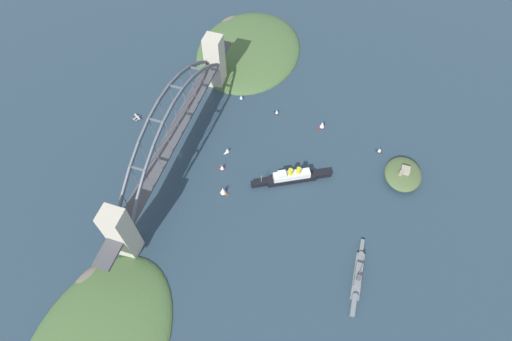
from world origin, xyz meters
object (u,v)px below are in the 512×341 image
object	(u,v)px
seaplane_taxiing_near_bridge	(137,118)
small_boat_6	(227,150)
small_boat_0	(222,167)
small_boat_2	(322,125)
small_boat_3	(277,112)
harbor_arch_bridge	(174,134)
ocean_liner	(292,177)
small_boat_5	(380,150)
naval_cruiser	(358,276)
fort_island_mid_harbor	(403,174)
small_boat_1	(223,191)
small_boat_4	(241,97)

from	to	relation	value
seaplane_taxiing_near_bridge	small_boat_6	xyz separation A→B (m)	(11.88, 106.97, 1.28)
small_boat_0	small_boat_2	world-z (taller)	small_boat_2
small_boat_3	harbor_arch_bridge	bearing A→B (deg)	-43.40
ocean_liner	small_boat_5	size ratio (longest dim) A/B	10.93
naval_cruiser	small_boat_5	distance (m)	135.46
harbor_arch_bridge	fort_island_mid_harbor	size ratio (longest dim) A/B	6.74
fort_island_mid_harbor	small_boat_1	bearing A→B (deg)	-65.98
ocean_liner	small_boat_1	size ratio (longest dim) A/B	6.62
fort_island_mid_harbor	small_boat_2	size ratio (longest dim) A/B	4.15
small_boat_0	small_boat_4	size ratio (longest dim) A/B	1.08
naval_cruiser	seaplane_taxiing_near_bridge	xyz separation A→B (m)	(-100.06, -254.09, -0.96)
naval_cruiser	harbor_arch_bridge	bearing A→B (deg)	-110.31
small_boat_3	small_boat_1	bearing A→B (deg)	-10.27
small_boat_2	seaplane_taxiing_near_bridge	bearing A→B (deg)	-75.71
small_boat_3	small_boat_6	size ratio (longest dim) A/B	0.95
seaplane_taxiing_near_bridge	small_boat_3	world-z (taller)	small_boat_3
fort_island_mid_harbor	small_boat_0	xyz separation A→B (m)	(45.01, -168.52, -1.39)
small_boat_4	small_boat_3	bearing A→B (deg)	79.35
ocean_liner	small_boat_2	bearing A→B (deg)	169.50
harbor_arch_bridge	small_boat_1	distance (m)	70.33
naval_cruiser	seaplane_taxiing_near_bridge	distance (m)	273.09
harbor_arch_bridge	seaplane_taxiing_near_bridge	world-z (taller)	harbor_arch_bridge
small_boat_6	small_boat_1	bearing A→B (deg)	15.42
seaplane_taxiing_near_bridge	small_boat_0	bearing A→B (deg)	73.25
naval_cruiser	small_boat_2	world-z (taller)	naval_cruiser
small_boat_2	naval_cruiser	bearing A→B (deg)	23.22
small_boat_4	small_boat_6	distance (m)	73.45
small_boat_5	naval_cruiser	bearing A→B (deg)	0.76
small_boat_6	ocean_liner	bearing A→B (deg)	80.03
fort_island_mid_harbor	harbor_arch_bridge	bearing A→B (deg)	-79.14
naval_cruiser	ocean_liner	bearing A→B (deg)	-134.51
harbor_arch_bridge	naval_cruiser	xyz separation A→B (m)	(70.93, 191.66, -30.75)
small_boat_3	small_boat_6	world-z (taller)	small_boat_6
harbor_arch_bridge	small_boat_3	distance (m)	116.73
small_boat_4	fort_island_mid_harbor	bearing A→B (deg)	74.95
naval_cruiser	small_boat_3	size ratio (longest dim) A/B	10.49
small_boat_2	harbor_arch_bridge	bearing A→B (deg)	-58.75
small_boat_4	ocean_liner	bearing A→B (deg)	43.35
harbor_arch_bridge	small_boat_3	xyz separation A→B (m)	(-81.85, 77.41, -30.54)
small_boat_2	small_boat_6	bearing A→B (deg)	-54.10
small_boat_2	small_boat_0	bearing A→B (deg)	-44.96
naval_cruiser	small_boat_2	bearing A→B (deg)	-156.78
ocean_liner	small_boat_1	bearing A→B (deg)	-59.22
small_boat_1	small_boat_3	bearing A→B (deg)	169.73
small_boat_4	harbor_arch_bridge	bearing A→B (deg)	-20.82
small_boat_4	small_boat_5	xyz separation A→B (m)	(25.46, 155.64, -0.27)
fort_island_mid_harbor	seaplane_taxiing_near_bridge	bearing A→B (deg)	-87.49
small_boat_6	naval_cruiser	bearing A→B (deg)	59.06
small_boat_5	small_boat_6	distance (m)	152.82
small_boat_3	small_boat_2	bearing A→B (deg)	85.22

